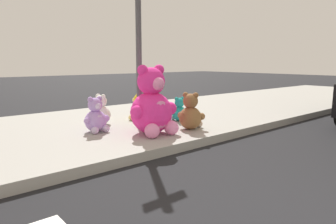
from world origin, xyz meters
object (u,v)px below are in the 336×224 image
(plush_brown, at_px, (191,114))
(plush_teal, at_px, (179,111))
(sign_pole, at_px, (139,39))
(plush_pink_large, at_px, (152,107))
(plush_yellow, at_px, (139,109))
(plush_red, at_px, (160,112))
(plush_lavender, at_px, (96,118))
(plush_white, at_px, (100,112))

(plush_brown, bearing_deg, plush_teal, 62.88)
(plush_teal, bearing_deg, sign_pole, -179.94)
(plush_pink_large, xyz_separation_m, plush_yellow, (0.56, 1.24, -0.25))
(plush_red, distance_m, plush_yellow, 0.47)
(plush_brown, xyz_separation_m, plush_yellow, (-0.23, 1.40, -0.04))
(plush_teal, height_order, plush_yellow, plush_yellow)
(sign_pole, bearing_deg, plush_brown, -48.45)
(sign_pole, bearing_deg, plush_yellow, 56.93)
(plush_pink_large, bearing_deg, plush_lavender, 131.70)
(plush_white, bearing_deg, plush_teal, -26.51)
(sign_pole, height_order, plush_red, sign_pole)
(plush_pink_large, distance_m, plush_yellow, 1.39)
(plush_brown, distance_m, plush_lavender, 1.76)
(plush_teal, bearing_deg, plush_white, 153.49)
(plush_teal, xyz_separation_m, plush_yellow, (-0.61, 0.65, 0.03))
(plush_teal, bearing_deg, plush_brown, -117.12)
(plush_red, distance_m, plush_white, 1.28)
(plush_pink_large, bearing_deg, plush_red, 45.46)
(plush_teal, distance_m, plush_lavender, 1.88)
(plush_pink_large, height_order, plush_yellow, plush_pink_large)
(plush_red, relative_size, plush_teal, 0.92)
(plush_lavender, bearing_deg, plush_teal, -5.98)
(plush_yellow, height_order, plush_lavender, plush_lavender)
(sign_pole, distance_m, plush_teal, 1.82)
(plush_brown, height_order, plush_yellow, plush_brown)
(plush_red, xyz_separation_m, plush_teal, (0.29, -0.32, 0.02))
(plush_white, bearing_deg, plush_pink_large, -76.49)
(sign_pole, height_order, plush_yellow, sign_pole)
(plush_pink_large, relative_size, plush_yellow, 2.05)
(sign_pole, distance_m, plush_lavender, 1.67)
(plush_white, relative_size, plush_lavender, 0.96)
(plush_teal, bearing_deg, plush_yellow, 133.10)
(plush_pink_large, distance_m, plush_teal, 1.34)
(plush_yellow, xyz_separation_m, plush_lavender, (-1.26, -0.46, 0.02))
(sign_pole, height_order, plush_white, sign_pole)
(plush_red, relative_size, plush_brown, 0.68)
(sign_pole, relative_size, plush_red, 6.61)
(plush_red, bearing_deg, plush_pink_large, -134.54)
(plush_yellow, relative_size, plush_lavender, 0.91)
(sign_pole, bearing_deg, plush_white, 121.41)
(sign_pole, xyz_separation_m, plush_pink_large, (-0.14, -0.59, -1.21))
(plush_red, distance_m, plush_lavender, 1.59)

